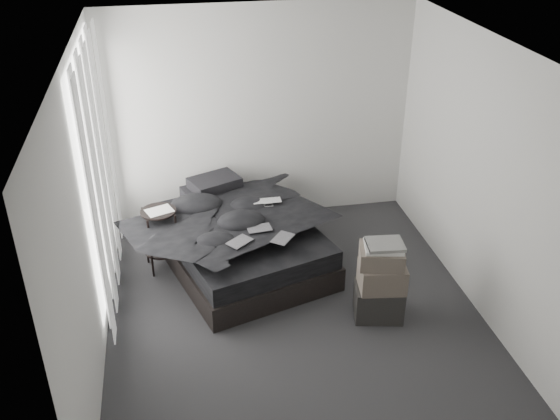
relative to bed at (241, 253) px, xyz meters
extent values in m
cube|color=#2C2C2E|center=(0.40, -1.02, -0.13)|extent=(3.60, 4.20, 0.01)
cube|color=white|center=(0.40, -1.02, 2.47)|extent=(3.60, 4.20, 0.01)
cube|color=silver|center=(0.40, 1.08, 1.17)|extent=(3.60, 0.01, 2.60)
cube|color=silver|center=(0.40, -3.12, 1.17)|extent=(3.60, 0.01, 2.60)
cube|color=silver|center=(-1.40, -1.02, 1.17)|extent=(0.01, 4.20, 2.60)
cube|color=silver|center=(2.20, -1.02, 1.17)|extent=(0.01, 4.20, 2.60)
cube|color=white|center=(-1.38, -0.12, 1.22)|extent=(0.02, 2.00, 2.30)
cube|color=white|center=(-1.33, -0.12, 1.15)|extent=(0.06, 2.12, 2.48)
cube|color=black|center=(0.00, 0.00, 0.00)|extent=(1.98, 2.29, 0.26)
cube|color=black|center=(0.00, 0.00, 0.24)|extent=(1.91, 2.22, 0.21)
imported|color=black|center=(0.01, -0.05, 0.45)|extent=(1.86, 2.01, 0.23)
cube|color=black|center=(-0.27, 0.71, 0.41)|extent=(0.68, 0.55, 0.13)
cube|color=black|center=(-0.20, 0.71, 0.53)|extent=(0.65, 0.56, 0.12)
imported|color=silver|center=(0.33, 0.15, 0.58)|extent=(0.31, 0.20, 0.02)
cube|color=black|center=(-0.07, -0.56, 0.57)|extent=(0.29, 0.28, 0.01)
cube|color=black|center=(0.16, -0.35, 0.58)|extent=(0.26, 0.18, 0.01)
cube|color=black|center=(0.36, -0.58, 0.58)|extent=(0.28, 0.29, 0.01)
cylinder|color=black|center=(-0.85, 0.08, 0.22)|extent=(0.44, 0.44, 0.70)
cube|color=white|center=(-0.83, 0.08, 0.57)|extent=(0.32, 0.28, 0.01)
cube|color=black|center=(-0.55, -0.22, -0.06)|extent=(0.20, 0.23, 0.13)
cube|color=black|center=(1.19, -1.16, 0.04)|extent=(0.52, 0.44, 0.34)
cube|color=#5A5047|center=(1.20, -1.17, 0.33)|extent=(0.47, 0.39, 0.26)
cube|color=#5A5047|center=(1.18, -1.16, 0.55)|extent=(0.48, 0.42, 0.18)
cube|color=silver|center=(1.19, -1.16, 0.66)|extent=(0.40, 0.34, 0.03)
cube|color=silver|center=(1.20, -1.17, 0.69)|extent=(0.36, 0.30, 0.03)
camera|label=1|loc=(-0.64, -5.76, 3.74)|focal=40.00mm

